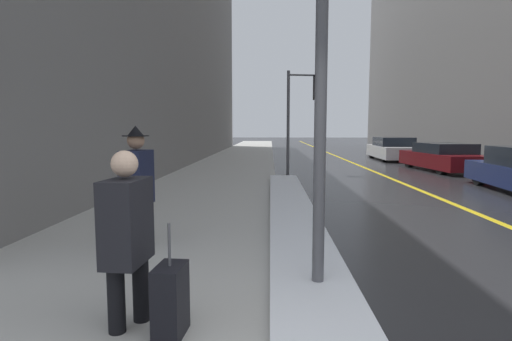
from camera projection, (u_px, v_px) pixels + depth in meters
name	position (u px, v px, depth m)	size (l,w,h in m)	color
sidewalk_slab	(228.00, 168.00, 17.37)	(4.00, 80.00, 0.01)	#B2AFA8
road_centre_stripe	(367.00, 169.00, 17.16)	(0.16, 80.00, 0.00)	gold
snow_bank_curb	(293.00, 215.00, 7.51)	(0.87, 11.91, 0.16)	white
building_facade_left	(146.00, 25.00, 21.76)	(6.00, 36.00, 14.72)	slate
lamp_post	(322.00, 22.00, 3.81)	(0.28, 0.28, 4.49)	#515156
traffic_light_near	(306.00, 100.00, 14.82)	(1.31, 0.44, 3.84)	#515156
pedestrian_nearside	(127.00, 231.00, 3.35)	(0.33, 0.51, 1.52)	black
pedestrian_trailing	(137.00, 182.00, 5.67)	(0.37, 0.56, 1.75)	black
parked_car_maroon	(443.00, 157.00, 16.37)	(2.11, 4.69, 1.13)	#600F14
parked_car_white	(393.00, 149.00, 22.16)	(2.04, 4.85, 1.26)	silver
rolling_suitcase	(171.00, 301.00, 3.25)	(0.25, 0.38, 0.95)	black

